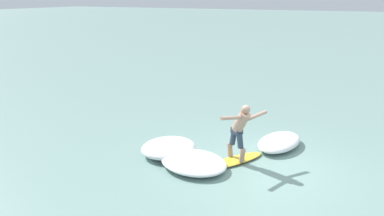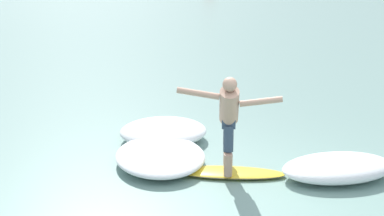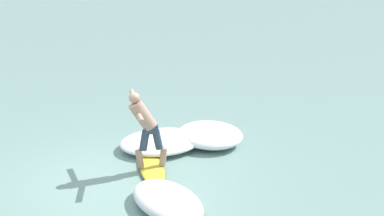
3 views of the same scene
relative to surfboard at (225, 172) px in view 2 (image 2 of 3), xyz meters
name	(u,v)px [view 2 (image 2 of 3)]	position (x,y,z in m)	size (l,w,h in m)	color
ground_plane	(247,196)	(-0.06, -0.76, -0.04)	(200.00, 200.00, 0.00)	gray
surfboard	(225,172)	(0.00, 0.00, 0.00)	(1.84, 1.29, 0.22)	yellow
surfer	(229,116)	(-0.03, -0.12, 0.94)	(1.38, 0.93, 1.53)	tan
wave_foam_at_tail	(160,156)	(-0.75, 0.82, 0.10)	(1.82, 2.08, 0.29)	white
wave_foam_at_nose	(338,168)	(1.50, -0.78, 0.12)	(1.91, 1.32, 0.32)	white
wave_foam_beside	(163,131)	(-0.31, 1.80, 0.14)	(1.83, 1.71, 0.36)	white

